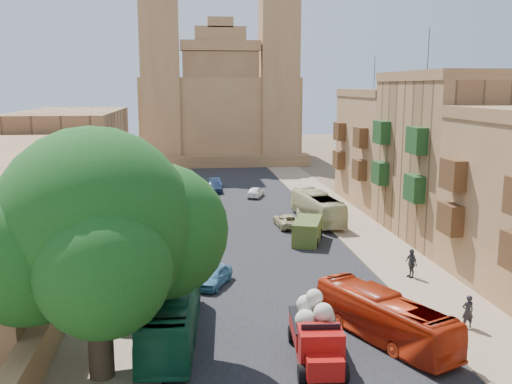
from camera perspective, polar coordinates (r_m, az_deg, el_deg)
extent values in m
cube|color=black|center=(51.72, -0.54, -3.55)|extent=(14.00, 140.00, 0.01)
cube|color=#8A735A|center=(53.58, 9.63, -3.21)|extent=(5.00, 140.00, 0.01)
cube|color=#8A735A|center=(51.57, -11.11, -3.80)|extent=(5.00, 140.00, 0.01)
cube|color=#8A735A|center=(52.92, 7.03, -3.25)|extent=(0.25, 140.00, 0.12)
cube|color=#8A735A|center=(51.42, -8.33, -3.69)|extent=(0.25, 140.00, 0.12)
cube|color=#52331B|center=(39.71, 18.83, -2.54)|extent=(0.90, 2.20, 2.00)
cube|color=#52331B|center=(39.18, 19.08, 1.66)|extent=(0.90, 2.20, 2.00)
cube|color=#9D6F47|center=(50.15, 18.64, 3.01)|extent=(8.00, 14.00, 13.00)
cube|color=brown|center=(49.79, 19.11, 10.90)|extent=(8.20, 14.00, 0.80)
cylinder|color=black|center=(52.01, 16.86, 13.41)|extent=(0.06, 0.06, 3.60)
cube|color=#1A421C|center=(45.03, 15.53, 0.37)|extent=(0.90, 2.20, 2.00)
cube|color=#1A421C|center=(52.26, 12.28, 1.87)|extent=(0.90, 2.20, 2.00)
cube|color=#1A421C|center=(44.56, 15.76, 4.98)|extent=(0.90, 2.20, 2.00)
cube|color=#1A421C|center=(51.86, 12.44, 5.85)|extent=(0.90, 2.20, 2.00)
cube|color=#936942|center=(63.06, 13.15, 4.02)|extent=(8.00, 14.00, 11.50)
cube|color=brown|center=(62.70, 13.39, 9.61)|extent=(8.20, 14.00, 0.80)
cylinder|color=black|center=(65.02, 11.76, 11.64)|extent=(0.06, 0.06, 3.60)
cube|color=#52331B|center=(58.13, 10.28, 2.23)|extent=(0.90, 2.20, 2.00)
cube|color=#52331B|center=(65.59, 8.27, 3.21)|extent=(0.90, 2.20, 2.00)
cube|color=#52331B|center=(57.76, 10.39, 5.39)|extent=(0.90, 2.20, 2.00)
cube|color=#52331B|center=(65.27, 8.35, 6.02)|extent=(0.90, 2.20, 2.00)
cube|color=#936942|center=(42.10, -16.20, -6.01)|extent=(1.00, 40.00, 1.80)
cube|color=#9D6F47|center=(65.50, -17.85, 3.36)|extent=(10.00, 22.00, 10.00)
cube|color=#936942|center=(101.17, -3.80, 7.32)|extent=(26.00, 20.00, 14.00)
cube|color=brown|center=(91.28, -3.38, 3.14)|extent=(28.00, 4.00, 1.80)
cube|color=brown|center=(92.27, -3.51, 8.88)|extent=(12.00, 2.00, 16.00)
cube|color=#936942|center=(92.45, -3.57, 14.41)|extent=(12.60, 2.40, 1.60)
cube|color=#936942|center=(92.58, -3.59, 15.46)|extent=(8.00, 2.00, 2.40)
cube|color=#936942|center=(92.75, -3.60, 16.56)|extent=(4.00, 2.00, 1.60)
cube|color=#936942|center=(93.46, -9.53, 11.54)|extent=(6.00, 6.00, 29.00)
cube|color=#936942|center=(94.59, 2.28, 11.66)|extent=(6.00, 6.00, 29.00)
cylinder|color=#38291C|center=(26.35, -15.32, -13.30)|extent=(1.10, 1.10, 4.18)
sphere|color=#0F3810|center=(24.85, -15.84, -3.25)|extent=(8.37, 8.37, 8.37)
sphere|color=#0F3810|center=(26.01, -9.56, -3.88)|extent=(6.16, 6.16, 6.16)
sphere|color=#0F3810|center=(24.64, -21.69, -5.84)|extent=(5.72, 5.72, 5.72)
sphere|color=#0F3810|center=(22.53, -15.05, -7.53)|extent=(5.28, 5.28, 5.28)
sphere|color=#0F3810|center=(27.21, -17.68, -0.27)|extent=(4.84, 4.84, 4.84)
cylinder|color=#38291C|center=(34.11, -14.16, -9.27)|extent=(0.44, 0.44, 2.41)
sphere|color=#0F3810|center=(33.38, -14.35, -5.33)|extent=(3.51, 3.51, 3.51)
cylinder|color=#38291C|center=(45.51, -12.32, -4.13)|extent=(0.44, 0.44, 2.52)
sphere|color=#0F3810|center=(44.94, -12.45, -0.99)|extent=(3.66, 3.66, 3.66)
cylinder|color=#38291C|center=(57.22, -11.23, -1.38)|extent=(0.44, 0.44, 1.98)
sphere|color=#0F3810|center=(56.85, -11.30, 0.59)|extent=(2.87, 2.87, 2.87)
cylinder|color=#38291C|center=(68.98, -10.51, 0.66)|extent=(0.44, 0.44, 1.97)
sphere|color=#0F3810|center=(68.68, -10.57, 2.29)|extent=(2.86, 2.86, 2.86)
cube|color=#A90F0D|center=(28.17, 5.77, -13.45)|extent=(2.27, 3.46, 0.83)
cube|color=black|center=(27.98, 5.79, -12.59)|extent=(2.32, 3.50, 0.11)
cube|color=#A90F0D|center=(26.23, 6.46, -15.13)|extent=(2.04, 1.71, 1.66)
cube|color=#A90F0D|center=(25.42, 6.85, -16.94)|extent=(1.64, 1.22, 0.92)
cube|color=black|center=(25.96, 6.49, -13.85)|extent=(1.75, 0.22, 0.83)
cylinder|color=black|center=(25.75, 4.60, -17.67)|extent=(0.38, 0.85, 0.83)
cylinder|color=black|center=(26.03, 8.81, -17.44)|extent=(0.38, 0.85, 0.83)
cylinder|color=black|center=(29.36, 3.59, -13.96)|extent=(0.38, 0.85, 0.83)
cylinder|color=black|center=(29.60, 7.24, -13.81)|extent=(0.38, 0.85, 0.83)
sphere|color=beige|center=(27.33, 4.99, -12.63)|extent=(1.01, 1.01, 1.01)
sphere|color=beige|center=(27.71, 6.84, -12.33)|extent=(1.01, 1.01, 1.01)
sphere|color=beige|center=(28.40, 5.63, -11.73)|extent=(1.01, 1.01, 1.01)
sphere|color=beige|center=(27.74, 5.02, -11.14)|extent=(0.92, 0.92, 0.92)
sphere|color=beige|center=(27.01, 6.76, -11.90)|extent=(0.92, 0.92, 0.92)
sphere|color=beige|center=(27.47, 5.86, -10.46)|extent=(0.83, 0.83, 0.83)
cube|color=#485A22|center=(46.88, 5.18, -3.89)|extent=(3.36, 4.97, 1.89)
cylinder|color=black|center=(45.61, 3.81, -5.02)|extent=(0.53, 0.81, 0.76)
cylinder|color=black|center=(45.41, 6.05, -5.12)|extent=(0.53, 0.81, 0.76)
cylinder|color=black|center=(48.66, 4.34, -4.03)|extent=(0.53, 0.81, 0.76)
cylinder|color=black|center=(48.47, 6.44, -4.13)|extent=(0.53, 0.81, 0.76)
imported|color=#145937|center=(29.63, -8.38, -11.70)|extent=(3.11, 10.32, 2.83)
imported|color=red|center=(29.84, 12.64, -12.12)|extent=(5.43, 8.77, 2.42)
imported|color=beige|center=(54.00, 6.15, -1.54)|extent=(3.34, 9.94, 2.71)
imported|color=teal|center=(36.91, -4.26, -8.37)|extent=(2.94, 4.05, 1.28)
imported|color=white|center=(53.11, -5.82, -2.49)|extent=(2.92, 4.33, 1.35)
imported|color=#C9BB87|center=(51.86, 3.15, -2.86)|extent=(2.20, 4.37, 1.18)
imported|color=#192D4B|center=(69.11, -4.21, 0.55)|extent=(1.90, 4.58, 1.32)
imported|color=white|center=(65.65, -0.05, 0.01)|extent=(2.60, 3.84, 1.22)
imported|color=#4167A9|center=(72.76, -4.08, 0.97)|extent=(1.52, 3.45, 1.10)
imported|color=black|center=(32.62, 20.42, -11.13)|extent=(0.68, 0.46, 1.80)
imported|color=#3B3B3F|center=(39.60, 15.26, -6.88)|extent=(0.72, 1.23, 1.97)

